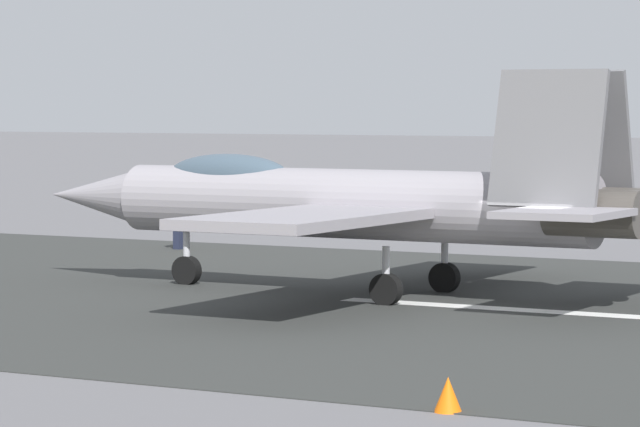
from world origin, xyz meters
TOP-DOWN VIEW (x-y plane):
  - ground_plane at (0.00, 0.00)m, footprint 400.00×400.00m
  - runway_strip at (-0.02, 0.00)m, footprint 240.00×26.00m
  - fighter_jet at (4.98, -1.07)m, footprint 17.15×14.64m
  - crew_person at (16.35, -10.33)m, footprint 0.49×0.59m
  - marker_cone_near at (-3.97, 12.86)m, footprint 0.44×0.44m

SIDE VIEW (x-z plane):
  - ground_plane at x=0.00m, z-range 0.00..0.00m
  - runway_strip at x=-0.02m, z-range 0.00..0.02m
  - marker_cone_near at x=-3.97m, z-range 0.00..0.55m
  - crew_person at x=16.35m, z-range 0.00..1.67m
  - fighter_jet at x=4.98m, z-range -0.43..5.11m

